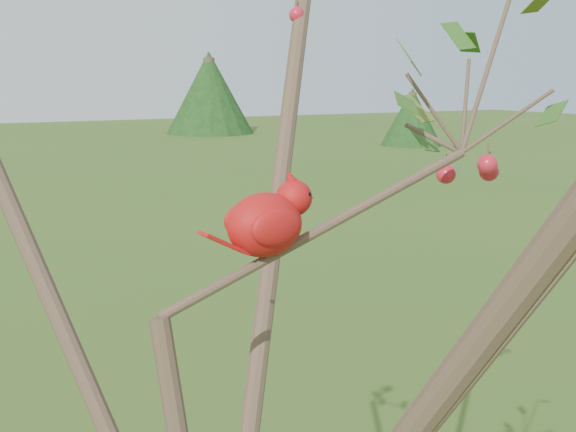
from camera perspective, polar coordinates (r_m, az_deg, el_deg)
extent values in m
sphere|color=red|center=(1.85, 0.72, 15.60)|extent=(0.04, 0.04, 0.04)
sphere|color=red|center=(1.47, 15.47, 3.98)|extent=(0.04, 0.04, 0.04)
sphere|color=red|center=(1.49, 12.37, 3.26)|extent=(0.04, 0.04, 0.04)
sphere|color=red|center=(1.51, 15.59, 3.42)|extent=(0.04, 0.04, 0.04)
ellipsoid|color=red|center=(1.25, -1.86, -0.70)|extent=(0.15, 0.12, 0.11)
sphere|color=red|center=(1.28, 0.47, 1.44)|extent=(0.07, 0.07, 0.07)
cone|color=red|center=(1.27, 0.27, 2.87)|extent=(0.05, 0.04, 0.05)
cone|color=#D85914|center=(1.30, 1.63, 1.43)|extent=(0.03, 0.03, 0.02)
ellipsoid|color=black|center=(1.29, 1.24, 1.34)|extent=(0.02, 0.04, 0.03)
cube|color=red|center=(1.21, -5.04, -2.16)|extent=(0.09, 0.04, 0.05)
ellipsoid|color=red|center=(1.28, -3.15, -0.28)|extent=(0.10, 0.04, 0.07)
ellipsoid|color=red|center=(1.21, -0.92, -0.92)|extent=(0.10, 0.04, 0.07)
cylinder|color=#422F24|center=(31.43, -6.22, 9.42)|extent=(0.48, 0.48, 3.21)
cone|color=#163211|center=(31.42, -6.22, 9.66)|extent=(3.74, 3.74, 3.48)
cylinder|color=#422F24|center=(26.06, 9.75, 7.57)|extent=(0.28, 0.28, 1.86)
cone|color=#163211|center=(26.05, 9.76, 7.74)|extent=(2.17, 2.17, 2.02)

